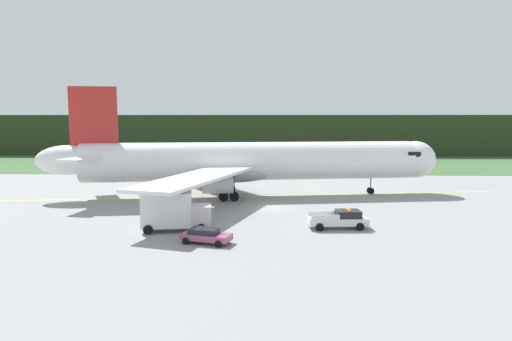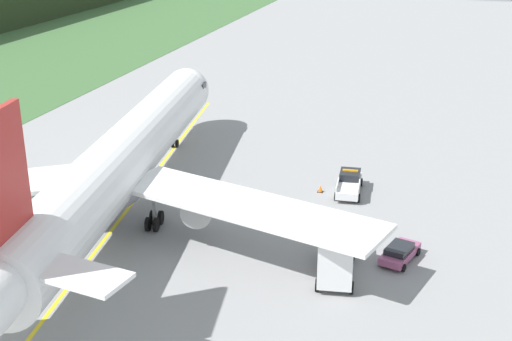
{
  "view_description": "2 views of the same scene",
  "coord_description": "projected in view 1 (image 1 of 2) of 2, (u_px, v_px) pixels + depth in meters",
  "views": [
    {
      "loc": [
        -0.35,
        -54.16,
        10.76
      ],
      "look_at": [
        -2.19,
        10.23,
        3.36
      ],
      "focal_mm": 32.05,
      "sensor_mm": 36.0,
      "label": 1
    },
    {
      "loc": [
        -53.48,
        -18.07,
        25.14
      ],
      "look_at": [
        -0.01,
        -2.75,
        3.84
      ],
      "focal_mm": 48.27,
      "sensor_mm": 36.0,
      "label": 2
    }
  ],
  "objects": [
    {
      "name": "ground",
      "position": [
        272.0,
        208.0,
        55.0
      ],
      "size": [
        320.0,
        320.0,
        0.0
      ],
      "primitive_type": "plane",
      "color": "gray"
    },
    {
      "name": "grass_verge",
      "position": [
        270.0,
        163.0,
        109.16
      ],
      "size": [
        320.0,
        44.64,
        0.04
      ],
      "primitive_type": "cube",
      "color": "#3C6236",
      "rests_on": "ground"
    },
    {
      "name": "distant_tree_line",
      "position": [
        270.0,
        135.0,
        131.79
      ],
      "size": [
        288.0,
        6.72,
        11.67
      ],
      "primitive_type": "cube",
      "color": "#27351C",
      "rests_on": "ground"
    },
    {
      "name": "taxiway_centerline_main",
      "position": [
        251.0,
        196.0,
        63.38
      ],
      "size": [
        71.67,
        10.56,
        0.01
      ],
      "primitive_type": "cube",
      "rotation": [
        0.0,
        0.0,
        0.14
      ],
      "color": "yellow",
      "rests_on": "ground"
    },
    {
      "name": "airliner",
      "position": [
        246.0,
        162.0,
        62.77
      ],
      "size": [
        55.03,
        45.29,
        14.88
      ],
      "color": "white",
      "rests_on": "ground"
    },
    {
      "name": "ops_pickup_truck",
      "position": [
        340.0,
        219.0,
        44.78
      ],
      "size": [
        5.92,
        2.69,
        1.94
      ],
      "color": "silver",
      "rests_on": "ground"
    },
    {
      "name": "catering_truck",
      "position": [
        174.0,
        211.0,
        43.63
      ],
      "size": [
        6.8,
        3.39,
        3.91
      ],
      "color": "silver",
      "rests_on": "ground"
    },
    {
      "name": "staff_car",
      "position": [
        206.0,
        235.0,
        39.43
      ],
      "size": [
        4.63,
        2.97,
        1.3
      ],
      "color": "#964971",
      "rests_on": "ground"
    },
    {
      "name": "apron_cone",
      "position": [
        329.0,
        219.0,
        47.44
      ],
      "size": [
        0.54,
        0.54,
        0.67
      ],
      "color": "black",
      "rests_on": "ground"
    }
  ]
}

